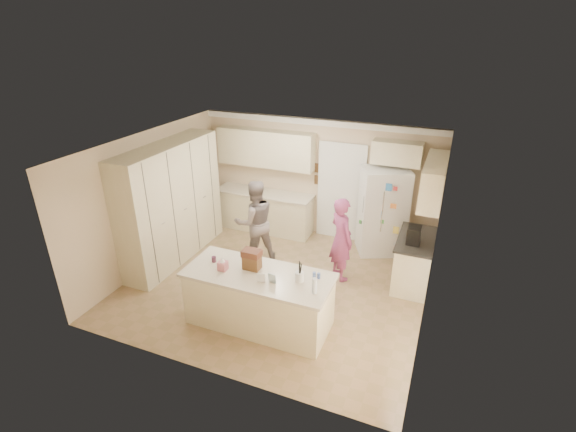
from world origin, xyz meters
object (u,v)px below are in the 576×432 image
at_px(coffee_maker, 414,235).
at_px(teen_boy, 255,222).
at_px(dollhouse_body, 252,262).
at_px(teen_girl, 341,239).
at_px(utensil_crock, 299,277).
at_px(island_base, 259,300).
at_px(tissue_box, 223,266).
at_px(refrigerator, 382,211).

height_order(coffee_maker, teen_boy, teen_boy).
distance_m(dollhouse_body, teen_girl, 1.95).
bearing_deg(utensil_crock, teen_boy, 132.53).
bearing_deg(island_base, utensil_crock, 4.40).
relative_size(coffee_maker, utensil_crock, 2.00).
distance_m(coffee_maker, tissue_box, 3.28).
xyz_separation_m(refrigerator, utensil_crock, (-0.66, -3.03, 0.10)).
relative_size(refrigerator, dollhouse_body, 6.92).
distance_m(island_base, tissue_box, 0.79).
height_order(coffee_maker, teen_girl, teen_girl).
bearing_deg(teen_girl, dollhouse_body, 103.37).
bearing_deg(tissue_box, island_base, 10.30).
distance_m(dollhouse_body, teen_boy, 1.86).
relative_size(island_base, teen_girl, 1.37).
height_order(coffee_maker, tissue_box, coffee_maker).
bearing_deg(coffee_maker, teen_boy, -177.62).
xyz_separation_m(refrigerator, teen_boy, (-2.24, -1.31, -0.06)).
relative_size(coffee_maker, dollhouse_body, 1.15).
relative_size(refrigerator, teen_boy, 1.07).
xyz_separation_m(tissue_box, teen_girl, (1.36, 1.89, -0.19)).
xyz_separation_m(utensil_crock, teen_boy, (-1.58, 1.73, -0.16)).
bearing_deg(dollhouse_body, utensil_crock, -3.58).
bearing_deg(teen_boy, coffee_maker, 139.61).
xyz_separation_m(dollhouse_body, teen_boy, (-0.78, 1.68, -0.19)).
distance_m(refrigerator, utensil_crock, 3.11).
distance_m(refrigerator, dollhouse_body, 3.33).
bearing_deg(refrigerator, coffee_maker, -81.77).
relative_size(utensil_crock, teen_girl, 0.09).
bearing_deg(coffee_maker, island_base, -137.17).
bearing_deg(dollhouse_body, teen_boy, 115.05).
bearing_deg(tissue_box, coffee_maker, 37.57).
bearing_deg(refrigerator, teen_boy, -173.51).
relative_size(dollhouse_body, teen_boy, 0.15).
xyz_separation_m(refrigerator, tissue_box, (-1.86, -3.18, 0.10)).
bearing_deg(utensil_crock, dollhouse_body, 176.42).
xyz_separation_m(utensil_crock, dollhouse_body, (-0.80, 0.05, 0.04)).
distance_m(island_base, teen_girl, 1.99).
distance_m(utensil_crock, dollhouse_body, 0.80).
bearing_deg(teen_boy, utensil_crock, 89.76).
bearing_deg(dollhouse_body, tissue_box, -153.43).
xyz_separation_m(coffee_maker, utensil_crock, (-1.40, -1.85, -0.07)).
bearing_deg(island_base, dollhouse_body, 146.31).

